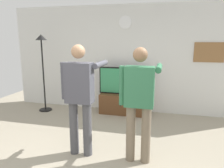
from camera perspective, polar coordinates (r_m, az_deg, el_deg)
The scene contains 8 objects.
back_wall at distance 5.51m, azimuth 4.83°, elevation 6.63°, with size 6.40×0.10×2.70m, color silver.
tv_stand at distance 5.40m, azimuth 2.76°, elevation -5.35°, with size 1.12×0.43×0.50m.
television at distance 5.31m, azimuth 2.92°, elevation 0.86°, with size 1.20×0.07×0.67m.
wall_clock at distance 5.47m, azimuth 3.60°, elevation 16.15°, with size 0.31×0.31×0.03m, color white.
framed_picture at distance 5.46m, azimuth 24.49°, elevation 7.72°, with size 0.66×0.04×0.46m, color olive.
floor_lamp at distance 5.71m, azimuth -18.14°, elevation 6.84°, with size 0.32×0.32×1.97m.
person_standing_nearer_lamp at distance 3.36m, azimuth -8.58°, elevation -2.68°, with size 0.60×0.78×1.77m.
person_standing_nearer_couch at distance 3.15m, azimuth 7.29°, elevation -3.94°, with size 0.60×0.78×1.74m.
Camera 1 is at (0.89, -2.47, 1.83)m, focal length 34.22 mm.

